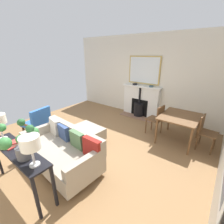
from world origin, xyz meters
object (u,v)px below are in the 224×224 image
at_px(mantel_bowl_near, 135,84).
at_px(dining_table, 180,119).
at_px(sofa, 63,150).
at_px(book_stack, 12,144).
at_px(console_table, 19,156).
at_px(dining_chair_near_fireplace, 157,118).
at_px(fireplace, 140,103).
at_px(armchair_accent, 38,121).
at_px(ottoman, 88,133).
at_px(potted_plant, 21,142).
at_px(table_lamp_far_end, 30,144).
at_px(dining_chair_by_back_wall, 205,130).
at_px(mantel_bowl_far, 151,86).

relative_size(mantel_bowl_near, dining_table, 0.15).
bearing_deg(sofa, book_stack, -15.04).
height_order(console_table, dining_chair_near_fireplace, dining_chair_near_fireplace).
height_order(fireplace, armchair_accent, fireplace).
height_order(mantel_bowl_near, ottoman, mantel_bowl_near).
relative_size(mantel_bowl_near, dining_chair_near_fireplace, 0.18).
xyz_separation_m(potted_plant, dining_chair_near_fireplace, (-3.23, 0.72, -0.55)).
distance_m(fireplace, armchair_accent, 3.46).
bearing_deg(console_table, mantel_bowl_near, -175.79).
bearing_deg(armchair_accent, dining_table, 123.40).
bearing_deg(fireplace, potted_plant, 4.52).
bearing_deg(sofa, ottoman, -163.27).
distance_m(mantel_bowl_near, dining_chair_near_fireplace, 1.80).
bearing_deg(table_lamp_far_end, sofa, -145.11).
bearing_deg(mantel_bowl_near, dining_chair_by_back_wall, 68.18).
distance_m(table_lamp_far_end, book_stack, 0.82).
xyz_separation_m(mantel_bowl_far, table_lamp_far_end, (4.23, 0.23, -0.03)).
height_order(console_table, potted_plant, potted_plant).
bearing_deg(dining_chair_by_back_wall, table_lamp_far_end, -27.05).
bearing_deg(mantel_bowl_far, potted_plant, -0.26).
bearing_deg(mantel_bowl_far, sofa, -5.28).
bearing_deg(book_stack, mantel_bowl_near, -178.52).
bearing_deg(mantel_bowl_near, fireplace, 87.12).
height_order(dining_table, dining_chair_near_fireplace, dining_chair_near_fireplace).
height_order(fireplace, mantel_bowl_near, mantel_bowl_near).
relative_size(sofa, dining_table, 1.73).
height_order(ottoman, book_stack, book_stack).
distance_m(potted_plant, dining_table, 3.52).
bearing_deg(mantel_bowl_far, dining_chair_by_back_wall, 61.80).
relative_size(mantel_bowl_near, armchair_accent, 0.19).
bearing_deg(dining_chair_near_fireplace, sofa, -22.92).
bearing_deg(mantel_bowl_far, armchair_accent, -31.29).
bearing_deg(table_lamp_far_end, book_stack, -90.37).
xyz_separation_m(mantel_bowl_far, dining_chair_by_back_wall, (1.01, 1.88, -0.64)).
xyz_separation_m(console_table, dining_chair_by_back_wall, (-3.22, 2.21, -0.16)).
relative_size(mantel_bowl_far, book_stack, 0.56).
distance_m(fireplace, dining_table, 1.93).
bearing_deg(book_stack, table_lamp_far_end, 89.63).
height_order(console_table, book_stack, book_stack).
xyz_separation_m(fireplace, ottoman, (2.46, -0.26, -0.26)).
distance_m(mantel_bowl_far, dining_chair_near_fireplace, 1.40).
relative_size(table_lamp_far_end, dining_chair_near_fireplace, 0.51).
bearing_deg(table_lamp_far_end, fireplace, -172.06).
relative_size(armchair_accent, dining_chair_by_back_wall, 0.98).
bearing_deg(dining_table, ottoman, -52.53).
relative_size(armchair_accent, dining_table, 0.78).
bearing_deg(ottoman, sofa, 16.73).
bearing_deg(armchair_accent, potted_plant, 58.69).
distance_m(dining_table, dining_chair_near_fireplace, 0.60).
height_order(mantel_bowl_far, table_lamp_far_end, table_lamp_far_end).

